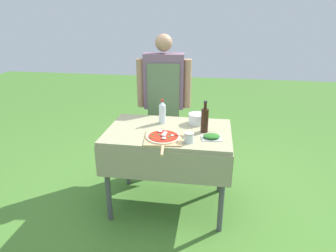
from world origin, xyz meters
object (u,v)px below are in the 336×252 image
herb_container (211,137)px  sauce_jar (189,138)px  person_cook (164,95)px  water_bottle (162,112)px  prep_table (169,141)px  oil_bottle (205,120)px  pizza_on_peel (163,138)px  mixing_tub (197,119)px

herb_container → sauce_jar: (-0.18, -0.10, 0.02)m
person_cook → water_bottle: (0.07, -0.52, -0.03)m
prep_table → oil_bottle: oil_bottle is taller
water_bottle → sauce_jar: (0.30, -0.41, -0.07)m
prep_table → person_cook: bearing=102.9°
pizza_on_peel → herb_container: (0.40, 0.08, 0.00)m
pizza_on_peel → sauce_jar: (0.22, -0.02, 0.02)m
person_cook → sauce_jar: person_cook is taller
prep_table → mixing_tub: mixing_tub is taller
water_bottle → mixing_tub: water_bottle is taller
oil_bottle → person_cook: bearing=125.3°
prep_table → sauce_jar: sauce_jar is taller
pizza_on_peel → sauce_jar: sauce_jar is taller
oil_bottle → water_bottle: 0.44m
mixing_tub → pizza_on_peel: bearing=-121.7°
pizza_on_peel → water_bottle: bearing=93.9°
pizza_on_peel → herb_container: bearing=3.9°
sauce_jar → prep_table: bearing=131.6°
oil_bottle → herb_container: 0.19m
pizza_on_peel → mixing_tub: mixing_tub is taller
person_cook → water_bottle: size_ratio=6.78×
pizza_on_peel → mixing_tub: (0.26, 0.42, 0.04)m
prep_table → pizza_on_peel: (-0.01, -0.21, 0.12)m
pizza_on_peel → water_bottle: (-0.07, 0.38, 0.10)m
person_cook → oil_bottle: 0.83m
prep_table → sauce_jar: (0.21, -0.23, 0.15)m
pizza_on_peel → sauce_jar: bearing=-13.3°
pizza_on_peel → mixing_tub: 0.49m
oil_bottle → sauce_jar: (-0.12, -0.25, -0.08)m
person_cook → water_bottle: person_cook is taller
water_bottle → mixing_tub: size_ratio=1.44×
prep_table → mixing_tub: bearing=40.3°
prep_table → mixing_tub: size_ratio=6.97×
herb_container → person_cook: bearing=123.8°
sauce_jar → person_cook: bearing=111.6°
pizza_on_peel → oil_bottle: size_ratio=1.73×
prep_table → person_cook: size_ratio=0.71×
person_cook → pizza_on_peel: size_ratio=3.20×
water_bottle → sauce_jar: 0.51m
person_cook → sauce_jar: size_ratio=19.15×
person_cook → herb_container: bearing=118.6°
oil_bottle → sauce_jar: size_ratio=3.45×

